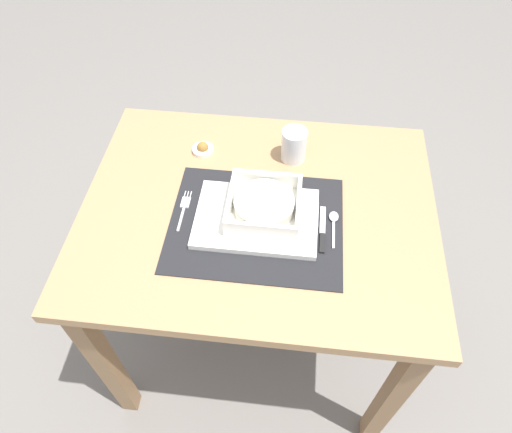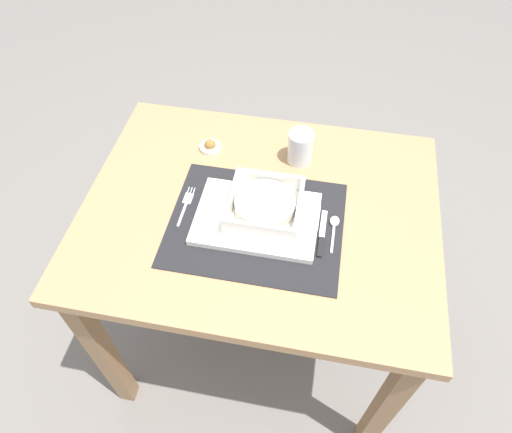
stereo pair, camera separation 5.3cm
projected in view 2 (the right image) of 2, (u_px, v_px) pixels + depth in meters
name	position (u px, v px, depth m)	size (l,w,h in m)	color
ground_plane	(259.00, 333.00, 1.76)	(6.00, 6.00, 0.00)	slate
dining_table	(259.00, 235.00, 1.27)	(0.91, 0.71, 0.75)	#A37A51
placemat	(256.00, 224.00, 1.15)	(0.43, 0.34, 0.00)	black
serving_plate	(256.00, 218.00, 1.14)	(0.30, 0.21, 0.02)	white
porridge_bowl	(265.00, 206.00, 1.13)	(0.18, 0.18, 0.05)	white
fork	(186.00, 203.00, 1.18)	(0.02, 0.13, 0.00)	silver
spoon	(334.00, 225.00, 1.13)	(0.02, 0.11, 0.01)	silver
butter_knife	(322.00, 236.00, 1.12)	(0.01, 0.14, 0.01)	black
bread_knife	(315.00, 230.00, 1.13)	(0.01, 0.14, 0.01)	#59331E
drinking_glass	(300.00, 149.00, 1.25)	(0.07, 0.07, 0.09)	white
condiment_saucer	(210.00, 146.00, 1.31)	(0.06, 0.06, 0.03)	white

